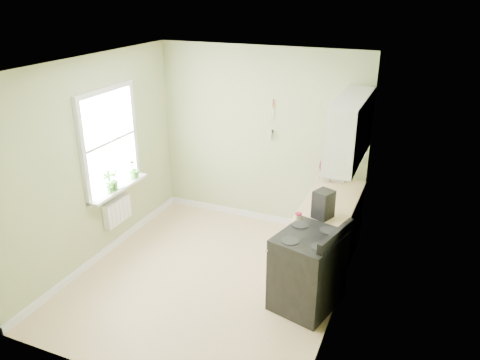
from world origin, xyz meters
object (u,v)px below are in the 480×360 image
at_px(kettle, 327,176).
at_px(coffee_maker, 323,205).
at_px(stand_mixer, 340,168).
at_px(stove, 308,270).

xyz_separation_m(kettle, coffee_maker, (0.20, -1.08, 0.07)).
xyz_separation_m(stand_mixer, kettle, (-0.14, -0.19, -0.08)).
relative_size(stove, kettle, 5.52).
relative_size(stove, stand_mixer, 2.59).
distance_m(stove, coffee_maker, 0.79).
xyz_separation_m(stove, coffee_maker, (0.02, 0.50, 0.61)).
xyz_separation_m(stand_mixer, coffee_maker, (0.06, -1.26, -0.01)).
relative_size(stand_mixer, coffee_maker, 1.18).
height_order(stove, coffee_maker, coffee_maker).
height_order(stand_mixer, coffee_maker, stand_mixer).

